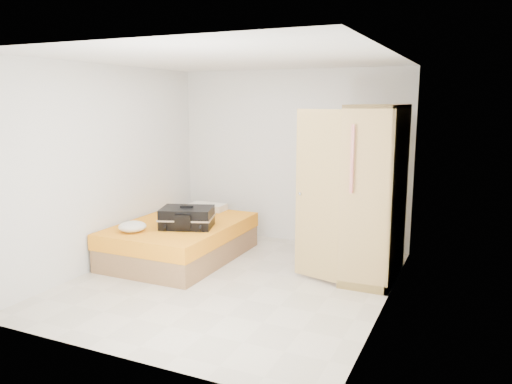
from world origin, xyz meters
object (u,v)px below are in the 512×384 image
at_px(round_cushion, 132,227).
at_px(suitcase, 187,218).
at_px(person, 333,201).
at_px(bed, 181,240).
at_px(wardrobe, 371,197).

bearing_deg(round_cushion, suitcase, 42.98).
relative_size(person, round_cushion, 4.96).
relative_size(bed, wardrobe, 0.96).
bearing_deg(bed, wardrobe, 7.77).
bearing_deg(bed, person, 15.54).
xyz_separation_m(bed, wardrobe, (2.50, 0.34, 0.75)).
relative_size(bed, suitcase, 2.52).
height_order(wardrobe, suitcase, wardrobe).
relative_size(wardrobe, person, 1.21).
xyz_separation_m(wardrobe, person, (-0.53, 0.21, -0.13)).
height_order(wardrobe, person, wardrobe).
height_order(wardrobe, round_cushion, wardrobe).
bearing_deg(bed, suitcase, -38.67).
bearing_deg(wardrobe, bed, -172.23).
relative_size(wardrobe, round_cushion, 5.99).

